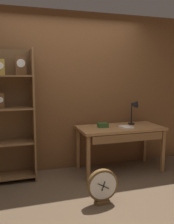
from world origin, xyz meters
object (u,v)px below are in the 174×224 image
object	(u,v)px
toolbox_small	(103,125)
workbench	(121,132)
desk_lamp	(135,107)
open_repair_manual	(126,127)
round_clock_large	(102,186)

from	to	relation	value
toolbox_small	workbench	bearing A→B (deg)	-11.61
desk_lamp	open_repair_manual	distance (m)	0.46
workbench	round_clock_large	bearing A→B (deg)	-126.01
workbench	round_clock_large	size ratio (longest dim) A/B	3.16
toolbox_small	round_clock_large	world-z (taller)	toolbox_small
toolbox_small	open_repair_manual	distance (m)	0.37
workbench	round_clock_large	world-z (taller)	workbench
workbench	desk_lamp	world-z (taller)	desk_lamp
open_repair_manual	round_clock_large	bearing A→B (deg)	-139.71
open_repair_manual	desk_lamp	bearing A→B (deg)	29.62
desk_lamp	toolbox_small	distance (m)	0.67
workbench	open_repair_manual	xyz separation A→B (m)	(0.05, -0.09, 0.09)
toolbox_small	desk_lamp	bearing A→B (deg)	5.90
toolbox_small	round_clock_large	size ratio (longest dim) A/B	0.37
desk_lamp	workbench	bearing A→B (deg)	-159.26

